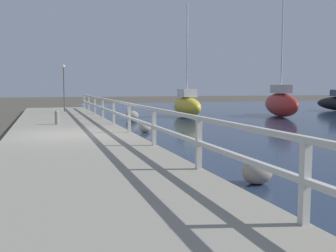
{
  "coord_description": "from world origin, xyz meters",
  "views": [
    {
      "loc": [
        -0.82,
        -13.45,
        1.82
      ],
      "look_at": [
        2.33,
        -3.45,
        0.78
      ],
      "focal_mm": 42.0,
      "sensor_mm": 36.0,
      "label": 1
    }
  ],
  "objects": [
    {
      "name": "ground_plane",
      "position": [
        0.0,
        0.0,
        0.0
      ],
      "size": [
        120.0,
        120.0,
        0.0
      ],
      "primitive_type": "plane",
      "color": "#4C473D"
    },
    {
      "name": "dock_lamp",
      "position": [
        0.4,
        12.56,
        2.22
      ],
      "size": [
        0.21,
        0.21,
        2.99
      ],
      "color": "#514C47",
      "rests_on": "dock_walkway"
    },
    {
      "name": "sailboat_red",
      "position": [
        13.1,
        7.6,
        0.84
      ],
      "size": [
        2.21,
        5.36,
        8.04
      ],
      "rotation": [
        0.0,
        0.0,
        -0.24
      ],
      "color": "red",
      "rests_on": "water_surface"
    },
    {
      "name": "boulder_water_edge",
      "position": [
        3.01,
        1.75,
        0.17
      ],
      "size": [
        0.46,
        0.41,
        0.34
      ],
      "color": "gray",
      "rests_on": "ground"
    },
    {
      "name": "boulder_far_strip",
      "position": [
        3.71,
        7.47,
        0.27
      ],
      "size": [
        0.72,
        0.65,
        0.54
      ],
      "color": "gray",
      "rests_on": "ground"
    },
    {
      "name": "mooring_bollard",
      "position": [
        -0.33,
        3.83,
        0.54
      ],
      "size": [
        0.18,
        0.18,
        0.6
      ],
      "color": "gray",
      "rests_on": "dock_walkway"
    },
    {
      "name": "dock_walkway",
      "position": [
        0.0,
        0.0,
        0.12
      ],
      "size": [
        4.19,
        36.0,
        0.24
      ],
      "color": "gray",
      "rests_on": "ground"
    },
    {
      "name": "sailboat_yellow",
      "position": [
        7.47,
        9.03,
        0.72
      ],
      "size": [
        1.23,
        3.52,
        6.75
      ],
      "rotation": [
        0.0,
        0.0,
        0.01
      ],
      "color": "gold",
      "rests_on": "water_surface"
    },
    {
      "name": "boulder_downstream",
      "position": [
        2.96,
        -7.02,
        0.22
      ],
      "size": [
        0.58,
        0.53,
        0.44
      ],
      "color": "gray",
      "rests_on": "ground"
    },
    {
      "name": "railing",
      "position": [
        1.99,
        0.0,
        0.94
      ],
      "size": [
        0.1,
        32.5,
        1.03
      ],
      "color": "beige",
      "rests_on": "dock_walkway"
    }
  ]
}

